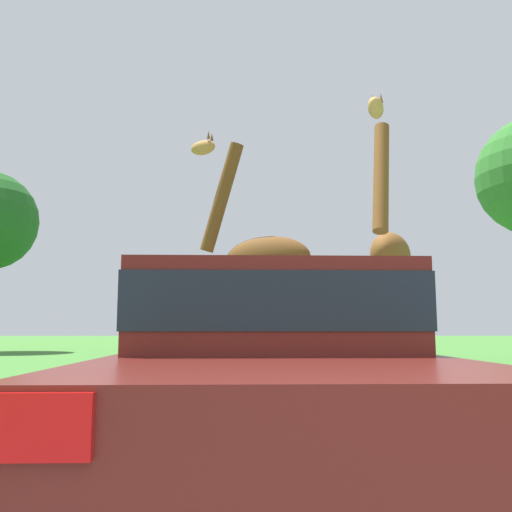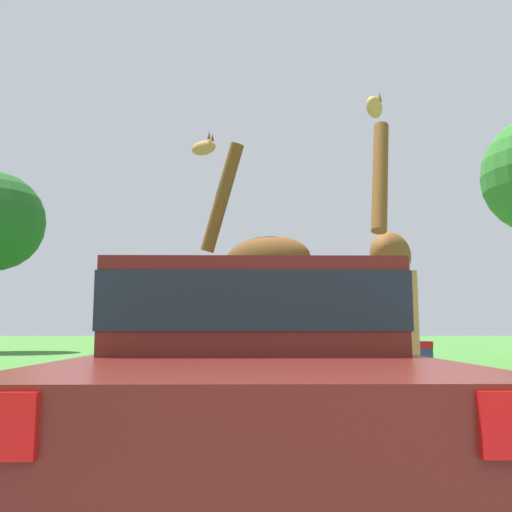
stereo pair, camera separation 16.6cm
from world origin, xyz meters
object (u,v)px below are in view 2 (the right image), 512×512
Objects in this scene: giraffe_companion at (390,264)px; car_far_ahead at (351,339)px; giraffe_near_road at (261,265)px; car_lead_maroon at (252,376)px; car_queue_left at (286,336)px; car_rear_follower at (237,336)px; car_queue_right at (368,344)px; car_verge_right at (209,340)px.

car_far_ahead is (1.08, 9.54, -1.51)m from giraffe_companion.
giraffe_near_road is 1.04× the size of giraffe_companion.
car_queue_left is at bearing 85.31° from car_lead_maroon.
car_queue_left is 1.10× the size of car_rear_follower.
giraffe_companion reaches higher than car_lead_maroon.
car_queue_right is 1.01× the size of car_rear_follower.
giraffe_near_road is 13.73m from car_queue_left.
car_queue_left is (-0.85, 14.29, -1.45)m from giraffe_companion.
car_verge_right is at bearing 177.00° from car_far_ahead.
car_far_ahead is 4.96m from car_verge_right.
car_lead_maroon is (-0.21, -6.38, -1.51)m from giraffe_near_road.
car_queue_left reaches higher than car_rear_follower.
giraffe_companion is 1.12× the size of car_verge_right.
car_queue_left is at bearing 56.03° from car_verge_right.
giraffe_companion is (2.27, -0.71, -0.06)m from giraffe_near_road.
car_lead_maroon reaches higher than car_rear_follower.
car_verge_right is at bearing -46.23° from giraffe_companion.
giraffe_companion is at bearing -96.28° from car_queue_right.
car_queue_right is at bearing -82.97° from car_queue_left.
giraffe_near_road is 1.08× the size of car_lead_maroon.
car_lead_maroon is 10.03m from car_queue_right.
giraffe_near_road reaches higher than car_queue_left.
giraffe_near_road is 1.17× the size of car_queue_left.
giraffe_companion is at bearing -68.42° from car_verge_right.
car_queue_left reaches higher than car_far_ahead.
giraffe_near_road is 9.57m from car_far_ahead.
giraffe_companion is 1.23× the size of car_queue_right.
giraffe_near_road is at bearing -79.99° from car_verge_right.
giraffe_companion is at bearing -86.61° from car_queue_left.
car_rear_follower is (-0.78, 17.87, -1.57)m from giraffe_near_road.
car_lead_maroon is at bearing 88.54° from giraffe_companion.
car_lead_maroon is 20.02m from car_queue_left.
giraffe_companion reaches higher than car_queue_right.
giraffe_near_road reaches higher than car_rear_follower.
car_lead_maroon reaches higher than car_far_ahead.
car_queue_right is 5.64m from car_far_ahead.
car_queue_right is (2.70, 3.22, -1.58)m from giraffe_near_road.
car_queue_right is 7.27m from car_verge_right.
giraffe_near_road is at bearing 88.11° from car_lead_maroon.
giraffe_companion is at bearing -80.68° from car_rear_follower.
giraffe_companion reaches higher than car_far_ahead.
car_far_ahead reaches higher than car_verge_right.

